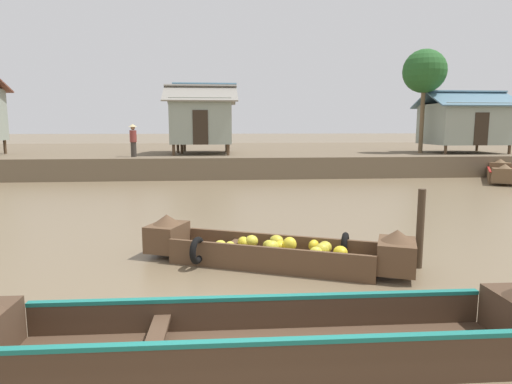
# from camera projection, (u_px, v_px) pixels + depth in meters

# --- Properties ---
(ground_plane) EXTENTS (300.00, 300.00, 0.00)m
(ground_plane) POSITION_uv_depth(u_px,v_px,m) (218.00, 208.00, 14.47)
(ground_plane) COLOR #726047
(riverbank_strip) EXTENTS (160.00, 20.00, 1.09)m
(riverbank_strip) POSITION_uv_depth(u_px,v_px,m) (216.00, 156.00, 31.60)
(riverbank_strip) COLOR brown
(riverbank_strip) RESTS_ON ground
(banana_boat) EXTENTS (5.07, 2.79, 0.86)m
(banana_boat) POSITION_uv_depth(u_px,v_px,m) (274.00, 250.00, 8.42)
(banana_boat) COLOR brown
(banana_boat) RESTS_ON ground
(viewer_boat) EXTENTS (6.76, 1.35, 0.85)m
(viewer_boat) POSITION_uv_depth(u_px,v_px,m) (264.00, 339.00, 4.99)
(viewer_boat) COLOR #473323
(viewer_boat) RESTS_ON ground
(fishing_skiff_distant) EXTENTS (2.96, 4.02, 0.98)m
(fishing_skiff_distant) POSITION_uv_depth(u_px,v_px,m) (502.00, 174.00, 21.34)
(fishing_skiff_distant) COLOR brown
(fishing_skiff_distant) RESTS_ON ground
(stilt_house_mid_left) EXTENTS (3.97, 3.58, 3.83)m
(stilt_house_mid_left) POSITION_uv_depth(u_px,v_px,m) (201.00, 120.00, 24.65)
(stilt_house_mid_left) COLOR #4C3826
(stilt_house_mid_left) RESTS_ON riverbank_strip
(stilt_house_mid_right) EXTENTS (3.75, 3.19, 4.07)m
(stilt_house_mid_right) POSITION_uv_depth(u_px,v_px,m) (205.00, 118.00, 26.22)
(stilt_house_mid_right) COLOR #4C3826
(stilt_house_mid_right) RESTS_ON riverbank_strip
(stilt_house_right) EXTENTS (4.86, 4.03, 3.61)m
(stilt_house_right) POSITION_uv_depth(u_px,v_px,m) (464.00, 123.00, 26.01)
(stilt_house_right) COLOR #4C3826
(stilt_house_right) RESTS_ON riverbank_strip
(palm_tree_near) EXTENTS (2.46, 2.46, 5.90)m
(palm_tree_near) POSITION_uv_depth(u_px,v_px,m) (425.00, 72.00, 25.24)
(palm_tree_near) COLOR brown
(palm_tree_near) RESTS_ON riverbank_strip
(vendor_person) EXTENTS (0.44, 0.44, 1.66)m
(vendor_person) POSITION_uv_depth(u_px,v_px,m) (133.00, 139.00, 22.50)
(vendor_person) COLOR #332D28
(vendor_person) RESTS_ON riverbank_strip
(mooring_post) EXTENTS (0.14, 0.14, 1.50)m
(mooring_post) POSITION_uv_depth(u_px,v_px,m) (420.00, 229.00, 8.23)
(mooring_post) COLOR #423323
(mooring_post) RESTS_ON ground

